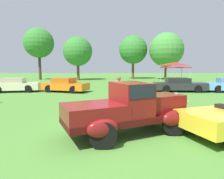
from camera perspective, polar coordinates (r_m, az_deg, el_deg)
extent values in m
plane|color=#4C8433|center=(6.45, 0.82, -13.41)|extent=(120.00, 120.00, 0.00)
cube|color=#400B0B|center=(6.53, 4.53, -8.02)|extent=(4.36, 3.02, 0.20)
cube|color=maroon|center=(7.13, 13.27, -3.81)|extent=(1.84, 1.62, 0.60)
ellipsoid|color=silver|center=(7.64, 17.92, -3.41)|extent=(0.36, 0.54, 0.68)
cube|color=maroon|center=(6.46, 5.45, -2.57)|extent=(1.47, 1.66, 1.04)
cube|color=black|center=(6.42, 5.48, 0.07)|extent=(1.40, 1.65, 0.40)
cube|color=maroon|center=(5.99, -5.30, -6.43)|extent=(2.22, 2.02, 0.48)
ellipsoid|color=maroon|center=(7.81, 10.30, -5.67)|extent=(0.99, 0.71, 0.52)
ellipsoid|color=maroon|center=(6.72, 17.48, -7.90)|extent=(0.99, 0.71, 0.52)
ellipsoid|color=maroon|center=(6.72, -7.36, -7.63)|extent=(0.99, 0.71, 0.52)
ellipsoid|color=maroon|center=(5.42, -2.64, -11.11)|extent=(0.99, 0.71, 0.52)
sphere|color=silver|center=(7.98, 16.03, -2.35)|extent=(0.18, 0.18, 0.18)
sphere|color=silver|center=(7.35, 20.53, -3.27)|extent=(0.18, 0.18, 0.18)
cylinder|color=black|center=(7.85, 10.27, -6.95)|extent=(0.76, 0.24, 0.76)
cylinder|color=black|center=(6.76, 17.42, -9.38)|extent=(0.76, 0.24, 0.76)
cylinder|color=black|center=(6.77, -7.34, -9.10)|extent=(0.76, 0.24, 0.76)
cylinder|color=black|center=(5.47, -2.63, -12.91)|extent=(0.76, 0.24, 0.76)
cylinder|color=black|center=(7.34, 22.31, -8.70)|extent=(0.66, 0.20, 0.66)
cube|color=beige|center=(19.24, -25.98, 0.88)|extent=(4.21, 2.32, 0.60)
cube|color=#B3AB8E|center=(19.24, -26.51, 2.35)|extent=(1.97, 1.72, 0.44)
cylinder|color=black|center=(18.21, -22.99, 0.17)|extent=(0.64, 0.22, 0.64)
cube|color=orange|center=(17.75, -13.21, 0.95)|extent=(4.23, 2.79, 0.60)
cube|color=#BB5914|center=(17.78, -13.68, 2.56)|extent=(2.08, 1.90, 0.44)
cylinder|color=black|center=(16.52, -11.03, -0.04)|extent=(0.64, 0.22, 0.64)
cylinder|color=black|center=(17.74, -17.72, 0.22)|extent=(0.64, 0.22, 0.64)
cube|color=#28282D|center=(18.47, 18.84, 0.98)|extent=(4.51, 1.92, 0.60)
cube|color=black|center=(18.38, 18.37, 2.54)|extent=(2.02, 1.55, 0.44)
cylinder|color=black|center=(18.18, 23.51, 0.13)|extent=(0.64, 0.22, 0.64)
cylinder|color=black|center=(17.41, 15.33, 0.18)|extent=(0.64, 0.22, 0.64)
cylinder|color=black|center=(18.88, 28.31, 0.11)|extent=(0.64, 0.22, 0.64)
cylinder|color=#9E998E|center=(10.65, 1.67, -2.98)|extent=(0.16, 0.16, 0.86)
cylinder|color=#9E998E|center=(10.49, 2.28, -3.13)|extent=(0.16, 0.16, 0.86)
cube|color=gold|center=(10.47, 1.99, 0.89)|extent=(0.41, 0.47, 0.60)
sphere|color=brown|center=(10.44, 2.00, 3.18)|extent=(0.22, 0.22, 0.22)
cylinder|color=#B7B7BC|center=(26.85, 19.38, 3.75)|extent=(0.05, 0.05, 2.05)
cylinder|color=#B7B7BC|center=(24.37, 21.51, 3.41)|extent=(0.05, 0.05, 2.05)
cylinder|color=#B7B7BC|center=(26.07, 13.87, 3.86)|extent=(0.05, 0.05, 2.05)
cylinder|color=#B7B7BC|center=(23.50, 15.48, 3.52)|extent=(0.05, 0.05, 2.05)
cube|color=red|center=(25.14, 17.65, 6.09)|extent=(2.95, 2.95, 0.10)
pyramid|color=red|center=(25.14, 17.68, 7.05)|extent=(2.90, 2.90, 0.38)
cylinder|color=#47331E|center=(35.36, -20.08, 6.50)|extent=(0.44, 0.44, 4.72)
sphere|color=#337A2D|center=(35.57, -20.33, 12.48)|extent=(4.88, 4.88, 4.88)
cylinder|color=brown|center=(32.70, -9.73, 5.61)|extent=(0.44, 0.44, 3.33)
sphere|color=#337A2D|center=(32.78, -9.84, 10.77)|extent=(4.66, 4.66, 4.66)
cylinder|color=brown|center=(35.81, 6.05, 6.11)|extent=(0.44, 0.44, 3.78)
sphere|color=#337A2D|center=(35.93, 6.12, 11.32)|extent=(4.98, 4.98, 4.98)
cylinder|color=brown|center=(34.66, 15.23, 5.60)|extent=(0.44, 0.44, 3.43)
sphere|color=#428938|center=(34.77, 15.40, 11.00)|extent=(5.68, 5.68, 5.68)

